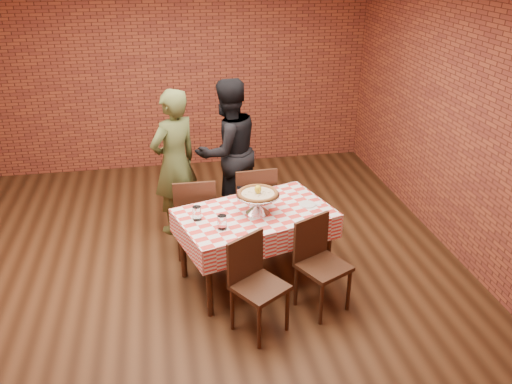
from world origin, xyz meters
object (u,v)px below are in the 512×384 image
(water_glass_right, at_px, (197,213))
(condiment_caddy, at_px, (242,193))
(table, at_px, (255,246))
(chair_near_right, at_px, (323,268))
(pizza_stand, at_px, (258,203))
(chair_near_left, at_px, (260,288))
(diner_olive, at_px, (175,163))
(chair_far_left, at_px, (195,214))
(diner_black, at_px, (228,151))
(pizza, at_px, (258,194))
(chair_far_right, at_px, (252,201))
(water_glass_left, at_px, (222,222))

(water_glass_right, relative_size, condiment_caddy, 1.02)
(table, distance_m, chair_near_right, 0.79)
(table, xyz_separation_m, pizza_stand, (0.03, -0.01, 0.48))
(chair_near_left, relative_size, diner_olive, 0.52)
(chair_far_left, bearing_deg, diner_olive, -71.58)
(water_glass_right, relative_size, chair_near_right, 0.15)
(chair_near_left, height_order, diner_black, diner_black)
(pizza_stand, height_order, pizza, pizza)
(chair_near_right, height_order, diner_olive, diner_olive)
(water_glass_right, height_order, chair_near_left, water_glass_right)
(chair_near_left, bearing_deg, pizza_stand, 47.40)
(chair_near_left, bearing_deg, pizza, 47.40)
(pizza_stand, height_order, water_glass_right, pizza_stand)
(chair_far_left, bearing_deg, pizza_stand, 132.41)
(chair_near_left, relative_size, chair_far_right, 0.94)
(chair_near_right, distance_m, diner_black, 2.10)
(table, relative_size, pizza, 3.70)
(table, xyz_separation_m, chair_far_right, (0.12, 0.80, 0.09))
(chair_near_left, xyz_separation_m, diner_black, (0.03, 2.17, 0.43))
(pizza, bearing_deg, pizza_stand, 0.00)
(pizza, relative_size, chair_far_right, 0.41)
(pizza, relative_size, chair_far_left, 0.42)
(water_glass_right, height_order, chair_far_left, chair_far_left)
(water_glass_left, xyz_separation_m, chair_far_left, (-0.19, 0.91, -0.37))
(table, height_order, chair_far_left, chair_far_left)
(chair_near_right, distance_m, diner_olive, 2.19)
(pizza_stand, distance_m, chair_far_left, 0.95)
(chair_near_right, bearing_deg, diner_olive, 98.66)
(pizza_stand, relative_size, chair_near_left, 0.48)
(table, height_order, pizza_stand, pizza_stand)
(table, distance_m, chair_far_left, 0.84)
(diner_olive, bearing_deg, chair_near_right, 89.00)
(water_glass_left, xyz_separation_m, chair_far_right, (0.47, 1.07, -0.36))
(water_glass_left, distance_m, chair_far_left, 1.00)
(chair_far_right, bearing_deg, condiment_caddy, 65.58)
(pizza, relative_size, diner_black, 0.22)
(water_glass_right, distance_m, diner_black, 1.51)
(pizza_stand, xyz_separation_m, chair_near_right, (0.50, -0.58, -0.41))
(table, bearing_deg, water_glass_right, -174.93)
(water_glass_left, distance_m, chair_far_right, 1.22)
(water_glass_left, height_order, diner_black, diner_black)
(pizza, xyz_separation_m, water_glass_right, (-0.59, -0.04, -0.13))
(chair_near_right, distance_m, chair_far_right, 1.45)
(water_glass_right, height_order, chair_near_right, water_glass_right)
(pizza_stand, xyz_separation_m, chair_near_left, (-0.13, -0.78, -0.41))
(pizza, xyz_separation_m, chair_near_right, (0.50, -0.58, -0.51))
(table, xyz_separation_m, diner_olive, (-0.71, 1.17, 0.48))
(chair_far_right, bearing_deg, water_glass_left, 63.25)
(chair_near_left, bearing_deg, chair_near_right, -15.05)
(chair_far_right, distance_m, diner_olive, 0.98)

